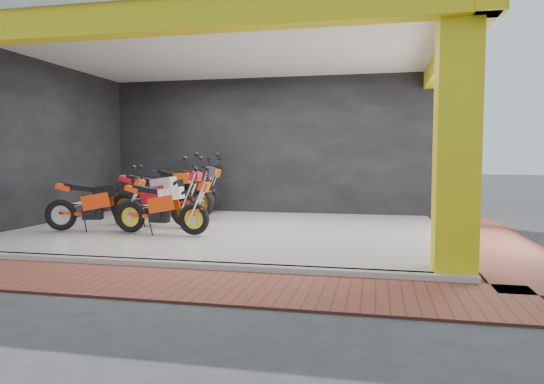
{
  "coord_description": "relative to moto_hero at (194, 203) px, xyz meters",
  "views": [
    {
      "loc": [
        2.81,
        -7.0,
        1.47
      ],
      "look_at": [
        1.07,
        1.04,
        0.9
      ],
      "focal_mm": 32.0,
      "sensor_mm": 36.0,
      "label": 1
    }
  ],
  "objects": [
    {
      "name": "showroom_ceiling",
      "position": [
        0.33,
        1.01,
        2.92
      ],
      "size": [
        8.4,
        6.4,
        0.2
      ],
      "primitive_type": "cube",
      "color": "beige",
      "rests_on": "corner_column"
    },
    {
      "name": "paver_right",
      "position": [
        5.13,
        1.01,
        -0.67
      ],
      "size": [
        1.4,
        7.0,
        0.03
      ],
      "primitive_type": "cube",
      "color": "maroon",
      "rests_on": "ground"
    },
    {
      "name": "corner_column",
      "position": [
        4.08,
        -1.74,
        1.07
      ],
      "size": [
        0.5,
        0.5,
        3.5
      ],
      "primitive_type": "cube",
      "color": "yellow",
      "rests_on": "ground"
    },
    {
      "name": "showroom_floor",
      "position": [
        0.33,
        1.01,
        -0.63
      ],
      "size": [
        8.0,
        6.0,
        0.1
      ],
      "primitive_type": "cube",
      "color": "silver",
      "rests_on": "ground"
    },
    {
      "name": "moto_row_a",
      "position": [
        -0.51,
        0.87,
        0.09
      ],
      "size": [
        2.31,
        1.14,
        1.35
      ],
      "primitive_type": null,
      "rotation": [
        0.0,
        0.0,
        -0.15
      ],
      "color": "red",
      "rests_on": "showroom_floor"
    },
    {
      "name": "header_beam_right",
      "position": [
        4.33,
        1.01,
        2.62
      ],
      "size": [
        0.3,
        6.4,
        0.4
      ],
      "primitive_type": "cube",
      "color": "yellow",
      "rests_on": "corner_column"
    },
    {
      "name": "moto_row_b",
      "position": [
        -1.4,
        0.28,
        0.01
      ],
      "size": [
        2.08,
        1.19,
        1.2
      ],
      "primitive_type": null,
      "rotation": [
        0.0,
        0.0,
        0.25
      ],
      "color": "#F8360A",
      "rests_on": "showroom_floor"
    },
    {
      "name": "paver_front",
      "position": [
        0.33,
        -2.79,
        -0.67
      ],
      "size": [
        9.0,
        1.4,
        0.03
      ],
      "primitive_type": "cube",
      "color": "maroon",
      "rests_on": "ground"
    },
    {
      "name": "header_beam_front",
      "position": [
        0.33,
        -1.99,
        2.62
      ],
      "size": [
        8.4,
        0.3,
        0.4
      ],
      "primitive_type": "cube",
      "color": "yellow",
      "rests_on": "corner_column"
    },
    {
      "name": "moto_row_d",
      "position": [
        -1.0,
        3.51,
        0.09
      ],
      "size": [
        2.29,
        1.07,
        1.35
      ],
      "primitive_type": null,
      "rotation": [
        0.0,
        0.0,
        -0.12
      ],
      "color": "#DC5009",
      "rests_on": "showroom_floor"
    },
    {
      "name": "left_wall",
      "position": [
        -3.77,
        1.01,
        1.07
      ],
      "size": [
        0.2,
        6.2,
        3.5
      ],
      "primitive_type": "cube",
      "color": "black",
      "rests_on": "ground"
    },
    {
      "name": "ground",
      "position": [
        0.33,
        -0.99,
        -0.68
      ],
      "size": [
        80.0,
        80.0,
        0.0
      ],
      "primitive_type": "plane",
      "color": "#2D2D30",
      "rests_on": "ground"
    },
    {
      "name": "moto_hero",
      "position": [
        0.0,
        0.0,
        0.0
      ],
      "size": [
        1.93,
        0.76,
        1.17
      ],
      "primitive_type": null,
      "rotation": [
        0.0,
        0.0,
        -0.02
      ],
      "color": "#EE3B0A",
      "rests_on": "showroom_floor"
    },
    {
      "name": "back_wall",
      "position": [
        0.33,
        4.11,
        1.07
      ],
      "size": [
        8.2,
        0.2,
        3.5
      ],
      "primitive_type": "cube",
      "color": "black",
      "rests_on": "ground"
    },
    {
      "name": "moto_row_c",
      "position": [
        -0.7,
        2.27,
        0.13
      ],
      "size": [
        2.5,
        1.76,
        1.44
      ],
      "primitive_type": null,
      "rotation": [
        0.0,
        0.0,
        -0.42
      ],
      "color": "black",
      "rests_on": "showroom_floor"
    },
    {
      "name": "floor_kerb",
      "position": [
        0.33,
        -2.01,
        -0.63
      ],
      "size": [
        8.0,
        0.2,
        0.1
      ],
      "primitive_type": "cube",
      "color": "silver",
      "rests_on": "ground"
    }
  ]
}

